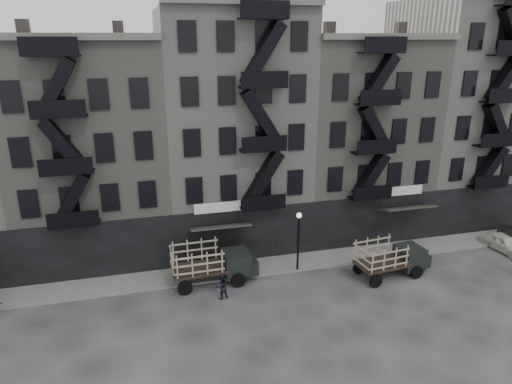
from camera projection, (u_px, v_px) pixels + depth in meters
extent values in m
plane|color=#38383A|center=(265.00, 297.00, 28.06)|extent=(140.00, 140.00, 0.00)
cube|color=slate|center=(251.00, 268.00, 31.47)|extent=(55.00, 2.50, 0.15)
cube|color=slate|center=(93.00, 151.00, 32.40)|extent=(10.00, 10.00, 15.00)
cube|color=black|center=(97.00, 251.00, 29.66)|extent=(10.00, 0.35, 4.00)
cube|color=#595651|center=(69.00, 36.00, 25.19)|extent=(10.00, 0.50, 0.40)
cube|color=#4C4744|center=(29.00, 30.00, 29.06)|extent=(0.70, 0.70, 1.20)
cube|color=#4C4744|center=(118.00, 30.00, 30.37)|extent=(0.70, 0.70, 1.20)
cube|color=#9A948D|center=(230.00, 130.00, 34.46)|extent=(10.00, 10.00, 17.00)
cube|color=black|center=(246.00, 235.00, 32.03)|extent=(10.00, 0.35, 4.00)
cube|color=#595651|center=(245.00, 1.00, 26.92)|extent=(10.00, 0.50, 0.40)
cube|color=#4C4744|center=(263.00, 0.00, 32.10)|extent=(0.70, 0.70, 1.20)
cube|color=slate|center=(351.00, 136.00, 37.16)|extent=(10.00, 10.00, 15.00)
cube|color=black|center=(375.00, 221.00, 34.41)|extent=(10.00, 0.35, 4.00)
cube|color=#595651|center=(393.00, 36.00, 29.95)|extent=(10.00, 0.50, 0.40)
cube|color=#4C4744|center=(321.00, 31.00, 33.82)|extent=(0.70, 0.70, 1.20)
cube|color=#4C4744|center=(388.00, 31.00, 35.13)|extent=(0.70, 0.70, 1.20)
cube|color=#9A948D|center=(459.00, 113.00, 39.05)|extent=(10.00, 10.00, 18.00)
cube|color=black|center=(487.00, 209.00, 36.79)|extent=(10.00, 0.35, 4.00)
cylinder|color=black|center=(298.00, 245.00, 30.50)|extent=(0.14, 0.14, 4.00)
sphere|color=silver|center=(299.00, 215.00, 29.82)|extent=(0.36, 0.36, 0.36)
cube|color=black|center=(200.00, 269.00, 29.21)|extent=(3.57, 2.16, 0.19)
cube|color=black|center=(236.00, 263.00, 29.80)|extent=(1.70, 1.90, 1.55)
cube|color=black|center=(250.00, 265.00, 30.14)|extent=(0.87, 1.57, 0.93)
cylinder|color=black|center=(239.00, 280.00, 29.07)|extent=(0.94, 0.25, 0.93)
cylinder|color=black|center=(231.00, 265.00, 30.95)|extent=(0.94, 0.25, 0.93)
cylinder|color=black|center=(185.00, 288.00, 28.17)|extent=(0.94, 0.25, 0.93)
cylinder|color=black|center=(181.00, 272.00, 30.05)|extent=(0.94, 0.25, 0.93)
cube|color=black|center=(382.00, 264.00, 30.03)|extent=(3.49, 2.30, 0.17)
cube|color=black|center=(409.00, 257.00, 30.76)|extent=(1.74, 1.91, 1.45)
cube|color=black|center=(419.00, 258.00, 31.15)|extent=(0.93, 1.53, 0.87)
cylinder|color=black|center=(417.00, 272.00, 30.09)|extent=(0.89, 0.31, 0.87)
cylinder|color=black|center=(398.00, 260.00, 31.80)|extent=(0.89, 0.31, 0.87)
cylinder|color=black|center=(376.00, 281.00, 29.00)|extent=(0.89, 0.31, 0.87)
cylinder|color=black|center=(359.00, 268.00, 30.71)|extent=(0.89, 0.31, 0.87)
imported|color=beige|center=(504.00, 243.00, 33.95)|extent=(1.82, 3.72, 1.22)
imported|color=black|center=(222.00, 287.00, 27.68)|extent=(0.90, 0.78, 1.61)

